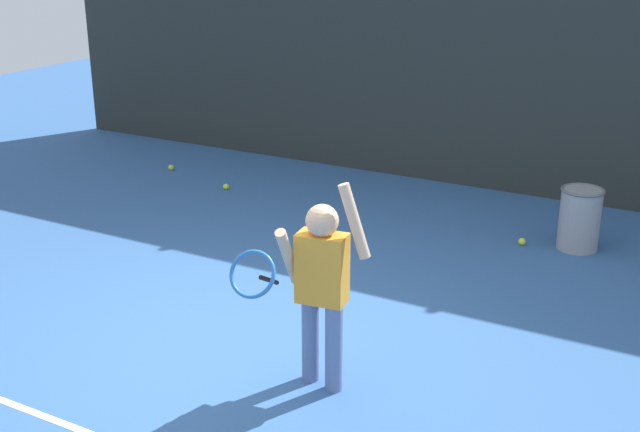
{
  "coord_description": "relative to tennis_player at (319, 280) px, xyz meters",
  "views": [
    {
      "loc": [
        2.96,
        -4.14,
        2.76
      ],
      "look_at": [
        0.39,
        0.51,
        0.85
      ],
      "focal_mm": 45.89,
      "sensor_mm": 36.0,
      "label": 1
    }
  ],
  "objects": [
    {
      "name": "tennis_ball_3",
      "position": [
        0.46,
        2.98,
        -0.69
      ],
      "size": [
        0.07,
        0.07,
        0.07
      ],
      "primitive_type": "sphere",
      "color": "#CCE033",
      "rests_on": "ground"
    },
    {
      "name": "fence_post_1",
      "position": [
        -3.34,
        4.53,
        1.1
      ],
      "size": [
        0.09,
        0.09,
        3.65
      ],
      "primitive_type": "cylinder",
      "color": "slate",
      "rests_on": "ground"
    },
    {
      "name": "back_fence_windscreen",
      "position": [
        -0.78,
        4.47,
        1.03
      ],
      "size": [
        10.57,
        0.08,
        3.5
      ],
      "primitive_type": "cube",
      "color": "#282D2B",
      "rests_on": "ground"
    },
    {
      "name": "ground_plane",
      "position": [
        -0.78,
        0.19,
        -0.73
      ],
      "size": [
        20.0,
        20.0,
        0.0
      ],
      "primitive_type": "plane",
      "color": "#335B93"
    },
    {
      "name": "tennis_ball_1",
      "position": [
        -3.84,
        3.32,
        -0.69
      ],
      "size": [
        0.07,
        0.07,
        0.07
      ],
      "primitive_type": "sphere",
      "color": "#CCE033",
      "rests_on": "ground"
    },
    {
      "name": "fence_post_2",
      "position": [
        -0.78,
        4.53,
        1.1
      ],
      "size": [
        0.09,
        0.09,
        3.65
      ],
      "primitive_type": "cylinder",
      "color": "slate",
      "rests_on": "ground"
    },
    {
      "name": "tennis_ball_0",
      "position": [
        -2.84,
        3.02,
        -0.69
      ],
      "size": [
        0.07,
        0.07,
        0.07
      ],
      "primitive_type": "sphere",
      "color": "#CCE033",
      "rests_on": "ground"
    },
    {
      "name": "tennis_player",
      "position": [
        0.0,
        0.0,
        0.0
      ],
      "size": [
        0.66,
        0.64,
        1.35
      ],
      "rotation": [
        0.0,
        0.0,
        0.13
      ],
      "color": "slate",
      "rests_on": "ground"
    },
    {
      "name": "ball_hopper",
      "position": [
        0.91,
        3.14,
        -0.44
      ],
      "size": [
        0.38,
        0.38,
        0.56
      ],
      "color": "gray",
      "rests_on": "ground"
    }
  ]
}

